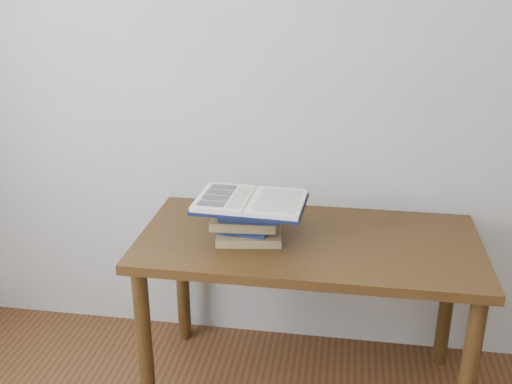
# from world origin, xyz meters

# --- Properties ---
(room_shell) EXTENTS (3.54, 3.54, 2.62)m
(room_shell) POSITION_xyz_m (-0.08, 0.01, 1.63)
(room_shell) COLOR #BBB7B0
(room_shell) RESTS_ON ground
(desk) EXTENTS (1.31, 0.65, 0.70)m
(desk) POSITION_xyz_m (0.09, 1.38, 0.60)
(desk) COLOR #432C10
(desk) RESTS_ON ground
(book_stack) EXTENTS (0.28, 0.20, 0.15)m
(book_stack) POSITION_xyz_m (-0.15, 1.34, 0.78)
(book_stack) COLOR olive
(book_stack) RESTS_ON desk
(open_book) EXTENTS (0.41, 0.30, 0.03)m
(open_book) POSITION_xyz_m (-0.13, 1.31, 0.87)
(open_book) COLOR black
(open_book) RESTS_ON book_stack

